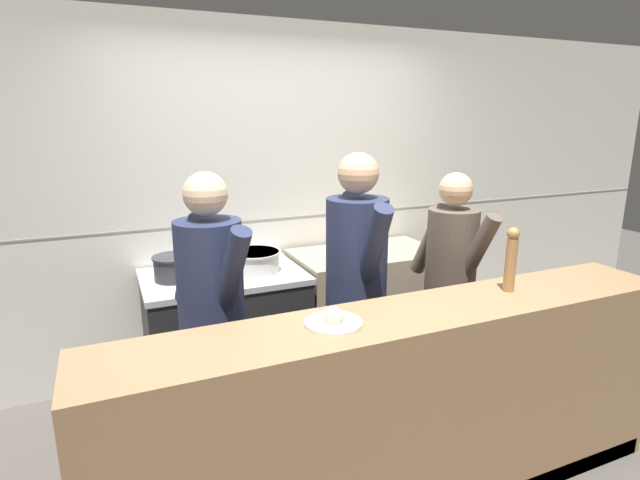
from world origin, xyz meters
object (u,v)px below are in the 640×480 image
chef_head_cook (212,314)px  sauce_pot (255,261)px  mixing_bowl_steel (353,248)px  chef_sous (356,287)px  pepper_mill (511,258)px  chef_line (450,281)px  oven_range (226,333)px  stock_pot (175,267)px  plated_dish_main (333,321)px

chef_head_cook → sauce_pot: bearing=41.3°
mixing_bowl_steel → chef_sous: bearing=-116.4°
chef_head_cook → chef_sous: (0.83, -0.02, 0.04)m
chef_head_cook → pepper_mill: bearing=-40.4°
mixing_bowl_steel → chef_sous: chef_sous is taller
chef_line → mixing_bowl_steel: bearing=102.0°
oven_range → stock_pot: size_ratio=3.85×
chef_line → pepper_mill: bearing=-112.2°
mixing_bowl_steel → pepper_mill: pepper_mill is taller
plated_dish_main → chef_line: bearing=29.9°
sauce_pot → chef_line: bearing=-33.4°
plated_dish_main → chef_sous: 0.74m
pepper_mill → chef_sous: bearing=135.7°
mixing_bowl_steel → chef_line: (0.31, -0.76, -0.07)m
oven_range → plated_dish_main: size_ratio=4.27×
sauce_pot → mixing_bowl_steel: size_ratio=1.31×
chef_line → stock_pot: bearing=144.5°
oven_range → chef_sous: bearing=-53.6°
chef_line → oven_range: bearing=139.9°
chef_head_cook → stock_pot: bearing=77.5°
pepper_mill → chef_sous: chef_sous is taller
plated_dish_main → chef_head_cook: bearing=123.2°
mixing_bowl_steel → plated_dish_main: plated_dish_main is taller
oven_range → pepper_mill: (1.18, -1.38, 0.78)m
sauce_pot → plated_dish_main: (-0.05, -1.38, 0.11)m
pepper_mill → chef_head_cook: (-1.42, 0.59, -0.29)m
sauce_pot → chef_head_cook: bearing=-120.9°
stock_pot → plated_dish_main: plated_dish_main is taller
oven_range → chef_head_cook: bearing=-106.8°
sauce_pot → pepper_mill: bearing=-54.5°
plated_dish_main → chef_sous: bearing=54.5°
stock_pot → plated_dish_main: (0.48, -1.42, 0.10)m
mixing_bowl_steel → chef_line: chef_line is taller
chef_head_cook → chef_line: bearing=-16.3°
chef_sous → mixing_bowl_steel: bearing=68.1°
chef_head_cook → chef_sous: bearing=-19.0°
oven_range → mixing_bowl_steel: (1.00, 0.01, 0.51)m
stock_pot → sauce_pot: bearing=-4.3°
chef_sous → chef_line: chef_sous is taller
sauce_pot → chef_sous: size_ratio=0.20×
mixing_bowl_steel → plated_dish_main: (-0.83, -1.42, 0.12)m
mixing_bowl_steel → sauce_pot: bearing=-177.3°
sauce_pot → chef_head_cook: chef_head_cook is taller
sauce_pot → chef_line: 1.31m
stock_pot → mixing_bowl_steel: size_ratio=1.03×
chef_sous → chef_line: bearing=9.2°
mixing_bowl_steel → plated_dish_main: bearing=-120.5°
pepper_mill → chef_line: 0.73m
mixing_bowl_steel → chef_line: bearing=-67.6°
chef_sous → plated_dish_main: bearing=-121.0°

